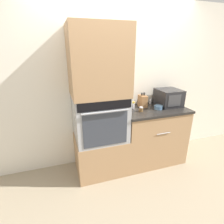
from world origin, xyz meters
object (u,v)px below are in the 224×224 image
(condiment_jar_mid, at_px, (150,101))
(wall_oven, at_px, (100,117))
(microwave, at_px, (168,98))
(condiment_jar_near, at_px, (141,109))
(condiment_jar_far, at_px, (133,105))
(knife_block, at_px, (143,101))
(bowl, at_px, (158,107))
(condiment_jar_back, at_px, (129,109))

(condiment_jar_mid, bearing_deg, wall_oven, -165.37)
(microwave, relative_size, condiment_jar_mid, 4.73)
(condiment_jar_near, height_order, condiment_jar_mid, condiment_jar_mid)
(wall_oven, relative_size, microwave, 1.92)
(condiment_jar_mid, bearing_deg, condiment_jar_far, -158.18)
(knife_block, relative_size, condiment_jar_far, 2.00)
(condiment_jar_far, bearing_deg, condiment_jar_mid, 21.82)
(wall_oven, height_order, knife_block, wall_oven)
(knife_block, height_order, condiment_jar_mid, knife_block)
(knife_block, height_order, bowl, knife_block)
(bowl, xyz_separation_m, condiment_jar_near, (-0.31, -0.02, 0.01))
(condiment_jar_mid, bearing_deg, condiment_jar_back, -151.77)
(wall_oven, xyz_separation_m, knife_block, (0.74, 0.15, 0.13))
(bowl, bearing_deg, condiment_jar_near, -176.05)
(knife_block, xyz_separation_m, condiment_jar_far, (-0.19, -0.06, -0.04))
(microwave, xyz_separation_m, condiment_jar_near, (-0.55, -0.13, -0.10))
(condiment_jar_mid, relative_size, condiment_jar_far, 0.70)
(condiment_jar_near, distance_m, condiment_jar_mid, 0.45)
(knife_block, distance_m, condiment_jar_far, 0.20)
(microwave, bearing_deg, knife_block, 169.78)
(condiment_jar_back, bearing_deg, condiment_jar_mid, 28.23)
(bowl, height_order, condiment_jar_back, condiment_jar_back)
(knife_block, height_order, condiment_jar_far, knife_block)
(condiment_jar_far, bearing_deg, condiment_jar_back, -135.98)
(condiment_jar_mid, distance_m, condiment_jar_far, 0.42)
(knife_block, bearing_deg, condiment_jar_back, -150.52)
(condiment_jar_back, bearing_deg, condiment_jar_far, 44.02)
(condiment_jar_near, height_order, condiment_jar_back, condiment_jar_back)
(condiment_jar_back, bearing_deg, bowl, -1.39)
(condiment_jar_mid, bearing_deg, microwave, -38.78)
(wall_oven, distance_m, condiment_jar_mid, 0.98)
(condiment_jar_near, bearing_deg, knife_block, 58.13)
(condiment_jar_mid, bearing_deg, bowl, -95.23)
(bowl, distance_m, condiment_jar_near, 0.31)
(microwave, distance_m, condiment_jar_mid, 0.30)
(knife_block, xyz_separation_m, bowl, (0.18, -0.19, -0.07))
(microwave, height_order, knife_block, microwave)
(knife_block, relative_size, condiment_jar_back, 2.73)
(condiment_jar_back, bearing_deg, microwave, 7.70)
(wall_oven, bearing_deg, condiment_jar_mid, 14.63)
(bowl, height_order, condiment_jar_near, condiment_jar_near)
(wall_oven, relative_size, bowl, 5.56)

